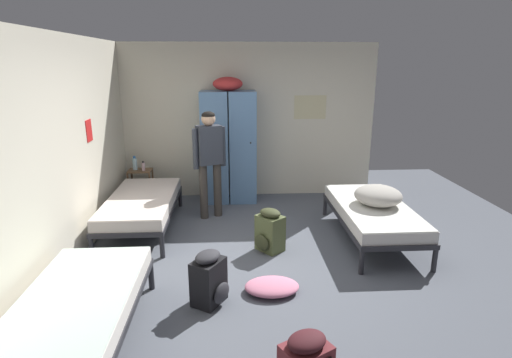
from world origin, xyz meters
TOP-DOWN VIEW (x-y plane):
  - ground_plane at (0.00, 0.00)m, footprint 8.16×8.16m
  - room_backdrop at (-1.16, 1.19)m, footprint 4.36×5.16m
  - locker_bank at (-0.33, 2.27)m, footprint 0.90×0.55m
  - shelf_unit at (-1.82, 2.22)m, footprint 0.38×0.30m
  - bed_left_front at (-1.57, -1.48)m, footprint 0.90×1.90m
  - bed_left_rear at (-1.57, 1.07)m, footprint 0.90×1.90m
  - bed_right at (1.57, 0.54)m, footprint 0.90×1.90m
  - bedding_heap at (1.62, 0.53)m, footprint 0.61×0.63m
  - person_traveler at (-0.62, 1.49)m, footprint 0.48×0.33m
  - water_bottle at (-1.90, 2.24)m, footprint 0.07×0.07m
  - lotion_bottle at (-1.75, 2.18)m, footprint 0.06×0.06m
  - backpack_black at (-0.52, -0.85)m, footprint 0.41×0.40m
  - backpack_olive at (0.17, 0.28)m, footprint 0.42×0.41m
  - clothes_pile_pink at (0.11, -0.69)m, footprint 0.57×0.41m

SIDE VIEW (x-z plane):
  - ground_plane at x=0.00m, z-range 0.00..0.00m
  - clothes_pile_pink at x=0.11m, z-range 0.00..0.12m
  - backpack_black at x=-0.52m, z-range -0.02..0.53m
  - backpack_olive at x=0.17m, z-range -0.02..0.53m
  - shelf_unit at x=-1.82m, z-range 0.06..0.63m
  - bed_left_front at x=-1.57m, z-range 0.14..0.63m
  - bed_left_rear at x=-1.57m, z-range 0.14..0.63m
  - bed_right at x=1.57m, z-range 0.14..0.63m
  - bedding_heap at x=1.62m, z-range 0.49..0.74m
  - lotion_bottle at x=-1.75m, z-range 0.56..0.72m
  - water_bottle at x=-1.90m, z-range 0.56..0.79m
  - locker_bank at x=-0.33m, z-range -0.07..2.00m
  - person_traveler at x=-0.62m, z-range 0.17..1.78m
  - room_backdrop at x=-1.16m, z-range 0.00..2.61m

